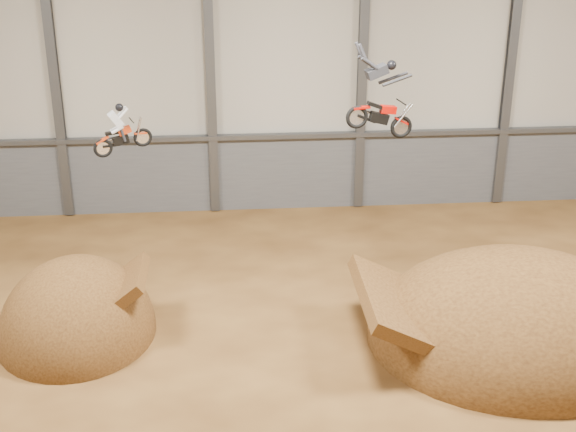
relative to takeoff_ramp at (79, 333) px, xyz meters
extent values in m
plane|color=#503115|center=(7.95, -4.17, 0.00)|extent=(40.00, 40.00, 0.00)
cube|color=#BDB6A7|center=(7.95, 10.83, 7.00)|extent=(40.00, 0.10, 14.00)
cube|color=#57595F|center=(7.95, 10.73, 1.75)|extent=(39.80, 0.18, 3.50)
cube|color=#47494F|center=(7.95, 10.58, 3.55)|extent=(39.80, 0.35, 0.20)
cube|color=#47494F|center=(-2.05, 10.63, 7.00)|extent=(0.40, 0.36, 13.90)
cube|color=#47494F|center=(4.62, 10.63, 7.00)|extent=(0.40, 0.36, 13.90)
cube|color=#47494F|center=(11.28, 10.63, 7.00)|extent=(0.40, 0.36, 13.90)
cube|color=#47494F|center=(17.95, 10.63, 7.00)|extent=(0.40, 0.36, 13.90)
ellipsoid|color=#3F250F|center=(0.00, 0.00, 0.00)|extent=(5.25, 6.05, 5.25)
ellipsoid|color=#3F250F|center=(14.64, -1.53, 0.00)|extent=(9.91, 8.76, 5.72)
camera|label=1|loc=(5.21, -24.00, 14.23)|focal=50.00mm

